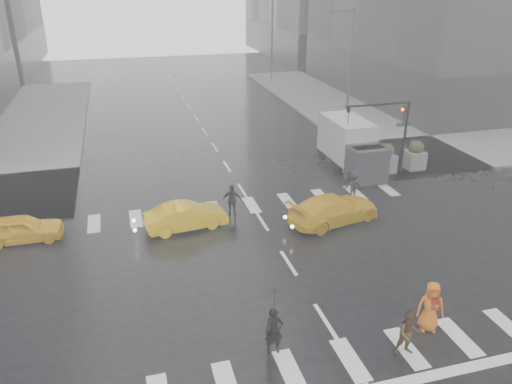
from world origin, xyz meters
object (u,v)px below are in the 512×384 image
object	(u,v)px
pedestrian_orange	(431,307)
taxi_mid	(186,216)
taxi_front	(21,229)
traffic_signal_pole	(391,123)
pedestrian_brown	(409,333)
box_truck	(352,145)

from	to	relation	value
pedestrian_orange	taxi_mid	world-z (taller)	pedestrian_orange
pedestrian_orange	taxi_front	size ratio (longest dim) A/B	0.51
traffic_signal_pole	pedestrian_brown	xyz separation A→B (m)	(-7.15, -14.21, -2.43)
traffic_signal_pole	taxi_front	world-z (taller)	traffic_signal_pole
taxi_mid	box_truck	size ratio (longest dim) A/B	0.67
traffic_signal_pole	pedestrian_orange	xyz separation A→B (m)	(-5.80, -13.34, -2.29)
taxi_front	traffic_signal_pole	bearing A→B (deg)	-81.82
taxi_mid	pedestrian_orange	bearing A→B (deg)	-151.68
taxi_mid	box_truck	xyz separation A→B (m)	(10.94, 5.05, 0.99)
pedestrian_orange	taxi_front	bearing A→B (deg)	165.85
traffic_signal_pole	pedestrian_orange	bearing A→B (deg)	-113.50
pedestrian_orange	taxi_front	xyz separation A→B (m)	(-14.28, 10.42, -0.31)
traffic_signal_pole	taxi_mid	size ratio (longest dim) A/B	1.16
traffic_signal_pole	taxi_front	bearing A→B (deg)	-171.75
pedestrian_brown	taxi_front	size ratio (longest dim) A/B	0.44
pedestrian_orange	pedestrian_brown	bearing A→B (deg)	-125.12
box_truck	taxi_mid	bearing A→B (deg)	-155.27
taxi_mid	taxi_front	bearing A→B (deg)	76.59
taxi_front	taxi_mid	distance (m)	7.43
pedestrian_brown	pedestrian_orange	distance (m)	1.61
pedestrian_brown	pedestrian_orange	xyz separation A→B (m)	(1.35, 0.87, 0.14)
traffic_signal_pole	pedestrian_brown	size ratio (longest dim) A/B	2.85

